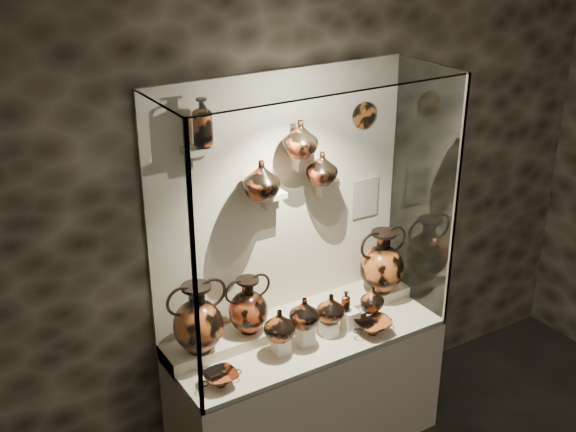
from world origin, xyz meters
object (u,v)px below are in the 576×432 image
object	(u,v)px
lekythos_tall	(202,120)
ovoid_vase_a	(261,180)
jug_b	(304,313)
kylix_left	(221,377)
amphora_left	(198,318)
jug_a	(279,325)
amphora_mid	(248,305)
kylix_right	(373,325)
ovoid_vase_b	(300,139)
lekythos_small	(345,300)
amphora_right	(382,261)
jug_e	(372,298)
ovoid_vase_c	(322,168)
jug_c	(330,308)

from	to	relation	value
lekythos_tall	ovoid_vase_a	world-z (taller)	lekythos_tall
jug_b	kylix_left	distance (m)	0.62
amphora_left	jug_a	bearing A→B (deg)	-9.49
kylix_left	amphora_mid	bearing A→B (deg)	31.28
kylix_right	ovoid_vase_b	bearing A→B (deg)	125.68
kylix_left	kylix_right	size ratio (longest dim) A/B	0.88
jug_b	kylix_left	world-z (taller)	jug_b
amphora_mid	lekythos_small	distance (m)	0.61
amphora_right	lekythos_tall	world-z (taller)	lekythos_tall
ovoid_vase_a	jug_e	bearing A→B (deg)	-8.18
kylix_right	lekythos_tall	bearing A→B (deg)	152.30
kylix_left	ovoid_vase_b	world-z (taller)	ovoid_vase_b
amphora_mid	amphora_right	distance (m)	0.98
amphora_mid	amphora_right	world-z (taller)	amphora_right
lekythos_small	ovoid_vase_c	xyz separation A→B (m)	(-0.04, 0.23, 0.79)
kylix_right	ovoid_vase_b	distance (m)	1.23
jug_c	ovoid_vase_b	distance (m)	1.04
kylix_right	ovoid_vase_a	bearing A→B (deg)	143.37
lekythos_small	kylix_right	size ratio (longest dim) A/B	0.55
kylix_right	ovoid_vase_a	distance (m)	1.16
lekythos_small	amphora_left	bearing A→B (deg)	159.88
amphora_left	amphora_mid	distance (m)	0.34
jug_a	kylix_right	distance (m)	0.62
jug_a	kylix_right	world-z (taller)	jug_a
ovoid_vase_c	lekythos_small	bearing A→B (deg)	-57.58
amphora_right	ovoid_vase_a	world-z (taller)	ovoid_vase_a
amphora_right	jug_c	xyz separation A→B (m)	(-0.51, -0.16, -0.11)
jug_b	lekythos_tall	bearing A→B (deg)	160.62
amphora_mid	lekythos_tall	distance (m)	1.16
ovoid_vase_b	amphora_mid	bearing A→B (deg)	-157.99
lekythos_small	jug_e	bearing A→B (deg)	-16.42
ovoid_vase_a	jug_a	bearing A→B (deg)	-86.45
jug_c	ovoid_vase_a	bearing A→B (deg)	166.58
lekythos_tall	jug_b	bearing A→B (deg)	-45.86
amphora_right	lekythos_small	bearing A→B (deg)	-138.56
kylix_right	amphora_mid	bearing A→B (deg)	150.68
jug_b	ovoid_vase_b	world-z (taller)	ovoid_vase_b
kylix_left	lekythos_tall	bearing A→B (deg)	59.82
ovoid_vase_b	lekythos_tall	bearing A→B (deg)	-166.50
amphora_right	ovoid_vase_a	bearing A→B (deg)	-163.89
ovoid_vase_c	amphora_left	bearing A→B (deg)	-151.41
jug_e	ovoid_vase_a	world-z (taller)	ovoid_vase_a
ovoid_vase_a	ovoid_vase_c	size ratio (longest dim) A/B	1.13
kylix_right	ovoid_vase_b	size ratio (longest dim) A/B	1.27
jug_e	lekythos_tall	size ratio (longest dim) A/B	0.54
amphora_right	kylix_right	distance (m)	0.47
kylix_left	ovoid_vase_a	bearing A→B (deg)	25.63
lekythos_small	kylix_left	bearing A→B (deg)	176.65
ovoid_vase_b	amphora_right	bearing A→B (deg)	9.24
jug_a	jug_c	xyz separation A→B (m)	(0.38, 0.03, -0.02)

